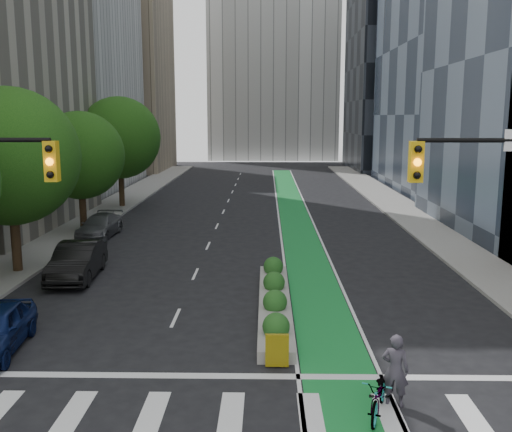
{
  "coord_description": "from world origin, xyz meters",
  "views": [
    {
      "loc": [
        0.86,
        -14.18,
        7.39
      ],
      "look_at": [
        0.41,
        10.95,
        3.0
      ],
      "focal_mm": 40.0,
      "sensor_mm": 36.0,
      "label": 1
    }
  ],
  "objects_px": {
    "bicycle": "(379,395)",
    "cyclist": "(395,370)",
    "median_planter": "(275,300)",
    "parked_car_left_far": "(100,226)",
    "parked_car_left_mid": "(77,261)"
  },
  "relations": [
    {
      "from": "bicycle",
      "to": "cyclist",
      "type": "xyz_separation_m",
      "value": [
        0.49,
        0.53,
        0.43
      ]
    },
    {
      "from": "median_planter",
      "to": "bicycle",
      "type": "bearing_deg",
      "value": -72.43
    },
    {
      "from": "median_planter",
      "to": "parked_car_left_far",
      "type": "distance_m",
      "value": 17.18
    },
    {
      "from": "bicycle",
      "to": "parked_car_left_mid",
      "type": "relative_size",
      "value": 0.41
    },
    {
      "from": "median_planter",
      "to": "bicycle",
      "type": "distance_m",
      "value": 8.31
    },
    {
      "from": "bicycle",
      "to": "parked_car_left_far",
      "type": "xyz_separation_m",
      "value": [
        -13.21,
        21.36,
        0.15
      ]
    },
    {
      "from": "median_planter",
      "to": "cyclist",
      "type": "relative_size",
      "value": 5.32
    },
    {
      "from": "median_planter",
      "to": "parked_car_left_far",
      "type": "xyz_separation_m",
      "value": [
        -10.7,
        13.43,
        0.32
      ]
    },
    {
      "from": "median_planter",
      "to": "parked_car_left_far",
      "type": "height_order",
      "value": "parked_car_left_far"
    },
    {
      "from": "parked_car_left_far",
      "to": "median_planter",
      "type": "bearing_deg",
      "value": -49.33
    },
    {
      "from": "parked_car_left_mid",
      "to": "parked_car_left_far",
      "type": "xyz_separation_m",
      "value": [
        -1.66,
        9.32,
        -0.14
      ]
    },
    {
      "from": "median_planter",
      "to": "parked_car_left_mid",
      "type": "xyz_separation_m",
      "value": [
        -9.04,
        4.12,
        0.46
      ]
    },
    {
      "from": "bicycle",
      "to": "parked_car_left_far",
      "type": "bearing_deg",
      "value": 141.0
    },
    {
      "from": "parked_car_left_mid",
      "to": "median_planter",
      "type": "bearing_deg",
      "value": -28.38
    },
    {
      "from": "bicycle",
      "to": "parked_car_left_mid",
      "type": "xyz_separation_m",
      "value": [
        -11.55,
        12.04,
        0.29
      ]
    }
  ]
}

